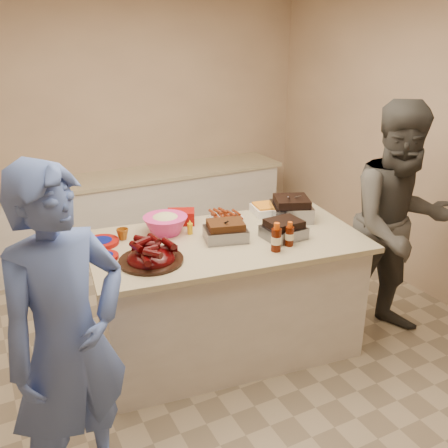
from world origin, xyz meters
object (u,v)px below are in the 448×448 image
guest_gray (384,330)px  bbq_bottle_b (289,245)px  mustard_bottle (190,234)px  coleslaw_bowl (166,233)px  island (227,346)px  plastic_cup (123,239)px  bbq_bottle_a (276,251)px  rib_platter (151,262)px  roasting_pan (291,219)px

guest_gray → bbq_bottle_b: bearing=-170.6°
mustard_bottle → guest_gray: (1.50, -0.61, -0.94)m
coleslaw_bowl → bbq_bottle_b: bearing=-41.1°
island → plastic_cup: 1.21m
bbq_bottle_a → plastic_cup: 1.12m
coleslaw_bowl → island: bearing=-40.4°
bbq_bottle_a → bbq_bottle_b: size_ratio=1.16×
coleslaw_bowl → bbq_bottle_b: (0.70, -0.61, 0.00)m
bbq_bottle_b → mustard_bottle: bearing=136.5°
mustard_bottle → rib_platter: bearing=-142.4°
rib_platter → plastic_cup: bearing=97.5°
coleslaw_bowl → mustard_bottle: 0.18m
bbq_bottle_b → island: bearing=138.1°
bbq_bottle_a → guest_gray: (1.09, -0.06, -0.94)m
bbq_bottle_b → mustard_bottle: 0.75m
island → guest_gray: (1.29, -0.40, 0.00)m
bbq_bottle_a → guest_gray: bearing=-3.2°
rib_platter → coleslaw_bowl: (0.26, 0.42, 0.00)m
island → bbq_bottle_a: bearing=-51.5°
rib_platter → roasting_pan: 1.30m
rib_platter → guest_gray: (1.91, -0.29, -0.94)m
rib_platter → plastic_cup: (-0.06, 0.45, 0.00)m
coleslaw_bowl → bbq_bottle_b: 0.93m
coleslaw_bowl → rib_platter: bearing=-122.0°
coleslaw_bowl → plastic_cup: bearing=174.2°
island → guest_gray: size_ratio=1.04×
bbq_bottle_b → plastic_cup: bbq_bottle_b is taller
island → bbq_bottle_b: (0.34, -0.30, 0.94)m
roasting_pan → plastic_cup: (-1.33, 0.21, 0.00)m
roasting_pan → mustard_bottle: 0.86m
coleslaw_bowl → plastic_cup: size_ratio=3.73×
island → bbq_bottle_b: bbq_bottle_b is taller
bbq_bottle_b → guest_gray: bbq_bottle_b is taller
island → rib_platter: rib_platter is taller
bbq_bottle_a → island: bearing=121.3°
bbq_bottle_a → rib_platter: bearing=164.7°
rib_platter → island: bearing=10.2°
island → rib_platter: 1.13m
bbq_bottle_a → coleslaw_bowl: bearing=131.3°
rib_platter → guest_gray: bearing=-8.5°
mustard_bottle → guest_gray: mustard_bottle is taller
island → bbq_bottle_a: size_ratio=9.59×
island → bbq_bottle_b: size_ratio=11.12×
bbq_bottle_b → guest_gray: 1.34m
mustard_bottle → island: bearing=-45.9°
roasting_pan → mustard_bottle: (-0.86, 0.08, 0.00)m
roasting_pan → plastic_cup: size_ratio=3.45×
bbq_bottle_b → roasting_pan: bearing=54.5°
rib_platter → mustard_bottle: size_ratio=3.82×
rib_platter → bbq_bottle_a: bbq_bottle_a is taller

